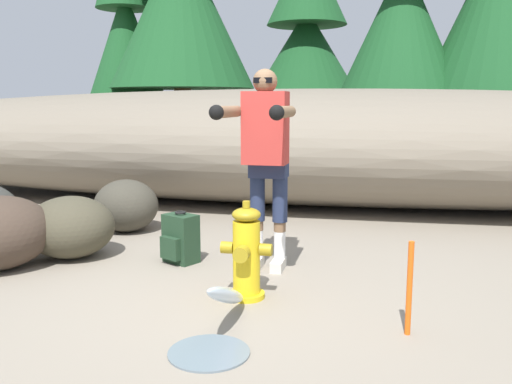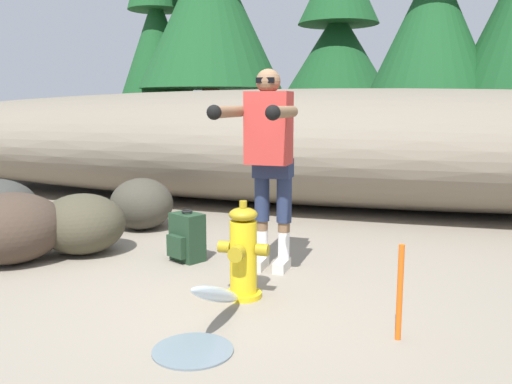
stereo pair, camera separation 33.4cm
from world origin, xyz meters
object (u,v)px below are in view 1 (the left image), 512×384
object	(u,v)px
fire_hydrant	(246,254)
utility_worker	(266,146)
boulder_outlier	(70,227)
survey_stake	(409,288)
spare_backpack	(180,239)
boulder_small	(126,206)

from	to	relation	value
fire_hydrant	utility_worker	size ratio (longest dim) A/B	0.43
boulder_outlier	survey_stake	world-z (taller)	survey_stake
boulder_outlier	survey_stake	distance (m)	3.18
fire_hydrant	spare_backpack	xyz separation A→B (m)	(-0.80, 0.76, -0.12)
fire_hydrant	boulder_outlier	xyz separation A→B (m)	(-1.85, 0.69, -0.05)
fire_hydrant	boulder_small	distance (m)	2.54
utility_worker	survey_stake	bearing A→B (deg)	47.11
fire_hydrant	boulder_outlier	world-z (taller)	fire_hydrant
fire_hydrant	survey_stake	size ratio (longest dim) A/B	1.22
utility_worker	boulder_outlier	world-z (taller)	utility_worker
boulder_outlier	spare_backpack	bearing A→B (deg)	4.05
utility_worker	spare_backpack	world-z (taller)	utility_worker
utility_worker	spare_backpack	distance (m)	1.19
fire_hydrant	boulder_small	size ratio (longest dim) A/B	1.02
boulder_small	survey_stake	bearing A→B (deg)	-36.52
fire_hydrant	spare_backpack	bearing A→B (deg)	136.22
utility_worker	survey_stake	distance (m)	1.74
utility_worker	boulder_small	bearing A→B (deg)	-120.25
utility_worker	spare_backpack	size ratio (longest dim) A/B	3.63
boulder_small	utility_worker	bearing A→B (deg)	-31.19
spare_backpack	survey_stake	world-z (taller)	survey_stake
fire_hydrant	utility_worker	world-z (taller)	utility_worker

